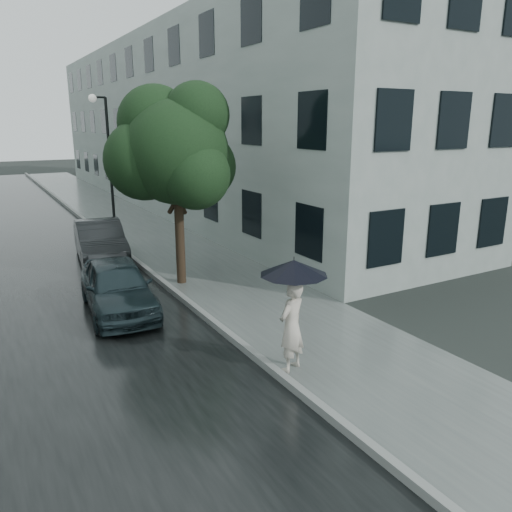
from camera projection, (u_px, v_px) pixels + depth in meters
ground at (316, 341)px, 10.74m from camera, size 120.00×120.00×0.00m
sidewalk at (150, 234)px, 20.92m from camera, size 3.50×60.00×0.01m
kerb_near at (106, 238)px, 20.03m from camera, size 0.15×60.00×0.15m
asphalt_road at (10, 250)px, 18.37m from camera, size 6.85×60.00×0.00m
building_near at (193, 123)px, 28.55m from camera, size 7.02×36.00×9.00m
pedestrian at (291, 326)px, 9.26m from camera, size 0.76×0.64×1.76m
umbrella at (294, 268)px, 8.95m from camera, size 1.34×1.34×1.28m
street_tree at (175, 150)px, 13.77m from camera, size 3.77×3.43×5.64m
lamp_post at (106, 156)px, 20.75m from camera, size 0.83×0.43×5.64m
car_near at (117, 286)px, 12.24m from camera, size 1.88×3.93×1.30m
car_far at (100, 241)px, 16.76m from camera, size 1.88×4.24×1.35m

